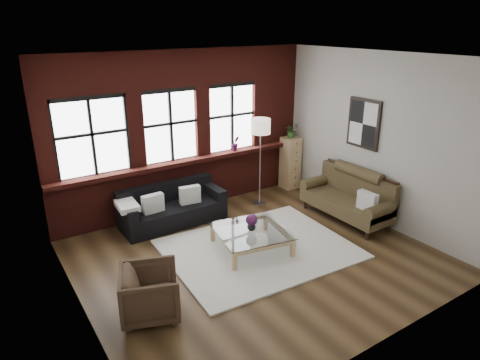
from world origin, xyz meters
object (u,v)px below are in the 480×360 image
dark_sofa (172,206)px  vintage_settee (346,195)px  coffee_table (251,240)px  vase (251,226)px  armchair (150,293)px  drawer_chest (290,163)px  floor_lamp (260,159)px

dark_sofa → vintage_settee: 3.36m
vintage_settee → coffee_table: vintage_settee is taller
coffee_table → vase: bearing=-90.0°
armchair → vase: bearing=-51.0°
vase → drawer_chest: bearing=38.5°
dark_sofa → armchair: bearing=-120.9°
vase → armchair: bearing=-161.8°
coffee_table → dark_sofa: bearing=111.5°
armchair → dark_sofa: bearing=-10.1°
armchair → drawer_chest: bearing=-39.1°
dark_sofa → coffee_table: dark_sofa is taller
armchair → vase: size_ratio=4.96×
vase → vintage_settee: bearing=-0.3°
vase → drawer_chest: drawer_chest is taller
floor_lamp → coffee_table: bearing=-129.8°
dark_sofa → coffee_table: size_ratio=1.72×
coffee_table → vase: vase is taller
dark_sofa → coffee_table: 1.83m
drawer_chest → floor_lamp: 1.29m
dark_sofa → drawer_chest: bearing=4.6°
vintage_settee → dark_sofa: bearing=149.5°
dark_sofa → drawer_chest: size_ratio=1.65×
dark_sofa → vintage_settee: (2.89, -1.70, 0.15)m
vase → dark_sofa: bearing=111.5°
floor_lamp → drawer_chest: bearing=19.2°
dark_sofa → floor_lamp: floor_lamp is taller
dark_sofa → coffee_table: (0.67, -1.69, -0.18)m
floor_lamp → dark_sofa: bearing=175.5°
vintage_settee → floor_lamp: bearing=121.4°
vintage_settee → drawer_chest: (0.21, 1.95, 0.09)m
vintage_settee → coffee_table: bearing=179.7°
vase → drawer_chest: (2.44, 1.94, 0.15)m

